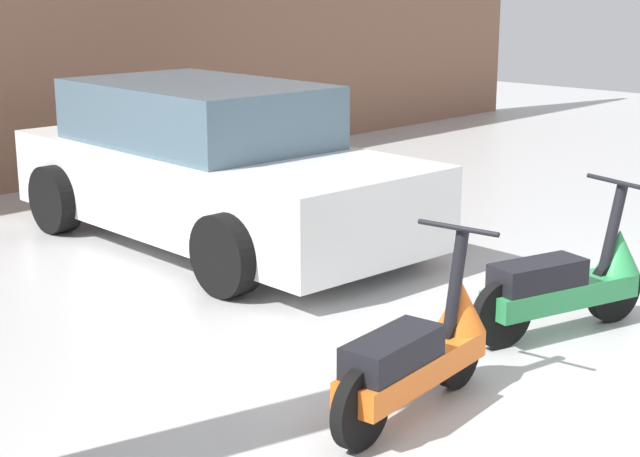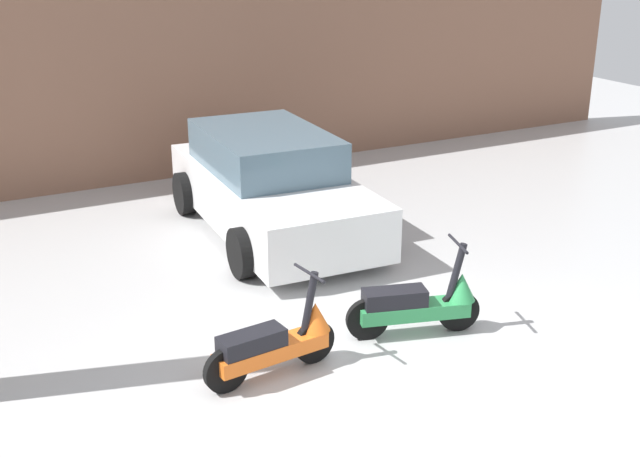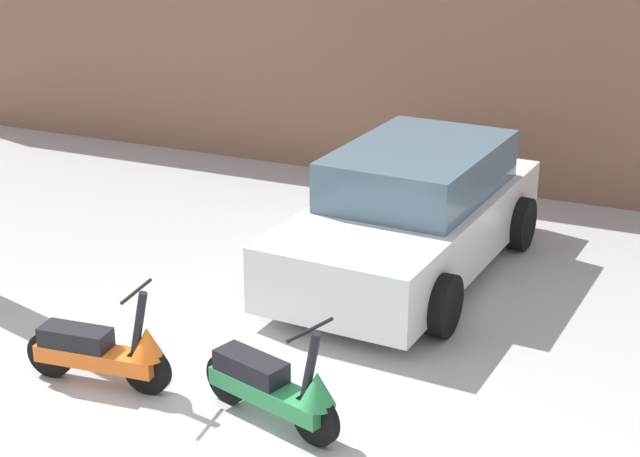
# 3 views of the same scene
# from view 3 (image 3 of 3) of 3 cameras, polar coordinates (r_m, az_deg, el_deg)

# --- Properties ---
(ground_plane) EXTENTS (28.00, 28.00, 0.00)m
(ground_plane) POSITION_cam_3_polar(r_m,az_deg,el_deg) (7.94, -10.44, -12.61)
(ground_plane) COLOR #B2B2B2
(wall_back) EXTENTS (19.60, 0.12, 3.91)m
(wall_back) POSITION_cam_3_polar(r_m,az_deg,el_deg) (13.58, 7.23, 10.52)
(wall_back) COLOR #845B47
(wall_back) RESTS_ON ground_plane
(scooter_front_left) EXTENTS (1.39, 0.50, 0.97)m
(scooter_front_left) POSITION_cam_3_polar(r_m,az_deg,el_deg) (8.72, -12.50, -6.92)
(scooter_front_left) COLOR black
(scooter_front_left) RESTS_ON ground_plane
(scooter_front_right) EXTENTS (1.39, 0.66, 0.99)m
(scooter_front_right) POSITION_cam_3_polar(r_m,az_deg,el_deg) (7.96, -2.61, -9.16)
(scooter_front_right) COLOR black
(scooter_front_right) RESTS_ON ground_plane
(car_rear_left) EXTENTS (2.16, 4.19, 1.39)m
(car_rear_left) POSITION_cam_3_polar(r_m,az_deg,el_deg) (10.80, 5.36, 0.86)
(car_rear_left) COLOR white
(car_rear_left) RESTS_ON ground_plane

